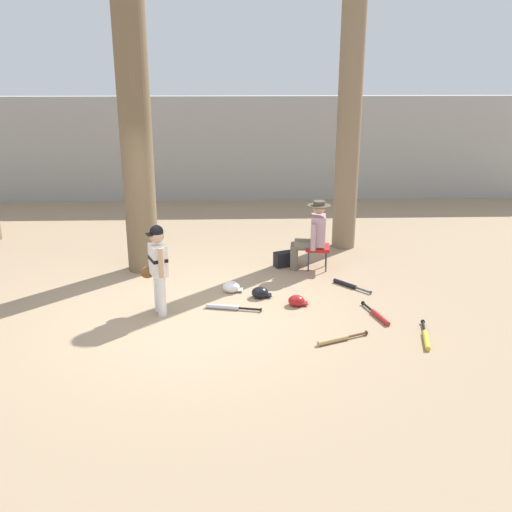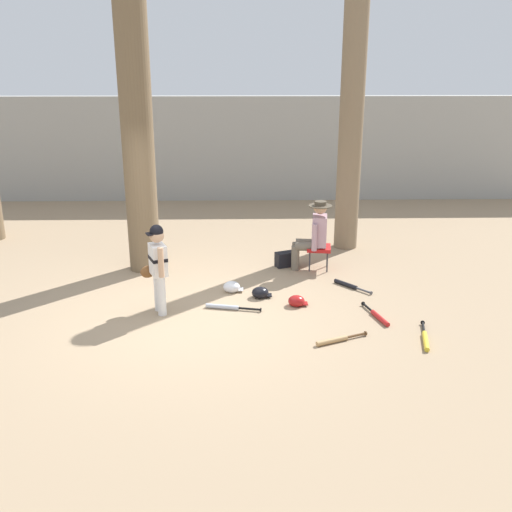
% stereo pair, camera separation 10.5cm
% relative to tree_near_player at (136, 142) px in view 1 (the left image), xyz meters
% --- Properties ---
extents(ground_plane, '(60.00, 60.00, 0.00)m').
position_rel_tree_near_player_xyz_m(ground_plane, '(0.91, -2.01, -2.18)').
color(ground_plane, '#9E8466').
extents(concrete_back_wall, '(18.00, 0.36, 2.60)m').
position_rel_tree_near_player_xyz_m(concrete_back_wall, '(0.91, 5.36, -0.87)').
color(concrete_back_wall, '#9E9E99').
rests_on(concrete_back_wall, ground).
extents(tree_near_player, '(0.85, 0.85, 5.22)m').
position_rel_tree_near_player_xyz_m(tree_near_player, '(0.00, 0.00, 0.00)').
color(tree_near_player, brown).
rests_on(tree_near_player, ground).
extents(tree_behind_spectator, '(0.72, 0.72, 5.48)m').
position_rel_tree_near_player_xyz_m(tree_behind_spectator, '(3.68, 1.18, 0.18)').
color(tree_behind_spectator, '#7F6B51').
rests_on(tree_behind_spectator, ground).
extents(young_ballplayer, '(0.46, 0.55, 1.31)m').
position_rel_tree_near_player_xyz_m(young_ballplayer, '(0.50, -1.88, -1.43)').
color(young_ballplayer, white).
rests_on(young_ballplayer, ground).
extents(folding_stool, '(0.45, 0.45, 0.41)m').
position_rel_tree_near_player_xyz_m(folding_stool, '(3.00, -0.09, -1.81)').
color(folding_stool, red).
rests_on(folding_stool, ground).
extents(seated_spectator, '(0.67, 0.54, 1.20)m').
position_rel_tree_near_player_xyz_m(seated_spectator, '(2.90, -0.08, -1.53)').
color(seated_spectator, '#6B6051').
rests_on(seated_spectator, ground).
extents(handbag_beside_stool, '(0.38, 0.30, 0.26)m').
position_rel_tree_near_player_xyz_m(handbag_beside_stool, '(2.43, 0.05, -2.05)').
color(handbag_beside_stool, black).
rests_on(handbag_beside_stool, ground).
extents(bat_wood_tan, '(0.71, 0.36, 0.07)m').
position_rel_tree_near_player_xyz_m(bat_wood_tan, '(2.88, -2.89, -2.14)').
color(bat_wood_tan, tan).
rests_on(bat_wood_tan, ground).
extents(bat_black_composite, '(0.53, 0.60, 0.07)m').
position_rel_tree_near_player_xyz_m(bat_black_composite, '(3.37, -0.97, -2.14)').
color(bat_black_composite, black).
rests_on(bat_black_composite, ground).
extents(bat_yellow_trainer, '(0.24, 0.82, 0.07)m').
position_rel_tree_near_player_xyz_m(bat_yellow_trainer, '(4.04, -2.88, -2.14)').
color(bat_yellow_trainer, yellow).
rests_on(bat_yellow_trainer, ground).
extents(bat_red_barrel, '(0.25, 0.77, 0.07)m').
position_rel_tree_near_player_xyz_m(bat_red_barrel, '(3.58, -2.17, -2.14)').
color(bat_red_barrel, red).
rests_on(bat_red_barrel, ground).
extents(bat_aluminum_silver, '(0.82, 0.24, 0.07)m').
position_rel_tree_near_player_xyz_m(bat_aluminum_silver, '(1.45, -1.80, -2.14)').
color(bat_aluminum_silver, '#B7BCC6').
rests_on(bat_aluminum_silver, ground).
extents(batting_helmet_black, '(0.31, 0.23, 0.18)m').
position_rel_tree_near_player_xyz_m(batting_helmet_black, '(1.96, -1.36, -2.10)').
color(batting_helmet_black, black).
rests_on(batting_helmet_black, ground).
extents(batting_helmet_red, '(0.29, 0.22, 0.17)m').
position_rel_tree_near_player_xyz_m(batting_helmet_red, '(2.48, -1.69, -2.10)').
color(batting_helmet_red, '#A81919').
rests_on(batting_helmet_red, ground).
extents(batting_helmet_white, '(0.31, 0.24, 0.18)m').
position_rel_tree_near_player_xyz_m(batting_helmet_white, '(1.52, -1.12, -2.10)').
color(batting_helmet_white, silver).
rests_on(batting_helmet_white, ground).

